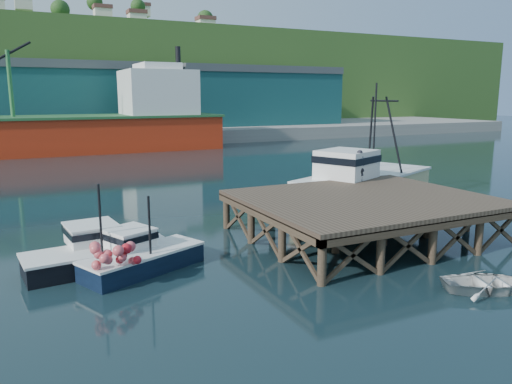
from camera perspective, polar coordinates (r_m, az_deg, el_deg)
ground at (r=23.64m, az=1.54°, el=-6.77°), size 300.00×300.00×0.00m
wharf at (r=25.94m, az=12.58°, el=-1.00°), size 12.00×10.00×2.62m
far_quay at (r=90.74m, az=-19.61°, el=6.45°), size 160.00×40.00×2.00m
warehouse_mid at (r=85.56m, az=-19.44°, el=9.91°), size 28.00×16.00×9.00m
warehouse_right at (r=94.08m, az=-0.70°, el=10.57°), size 30.00×16.00×9.00m
cargo_ship at (r=68.06m, az=-24.61°, el=6.73°), size 55.50×10.00×13.75m
hillside at (r=120.43m, az=-21.67°, el=12.05°), size 220.00×50.00×22.00m
boat_navy at (r=21.55m, az=-13.16°, el=-7.00°), size 5.55×3.91×3.27m
boat_black at (r=22.40m, az=-17.69°, el=-6.48°), size 6.22×5.20×3.73m
trawler at (r=34.18m, az=12.10°, el=1.39°), size 12.67×8.72×8.01m
dinghy at (r=20.79m, az=24.99°, el=-9.36°), size 4.03×3.55×0.69m
dockworker at (r=30.50m, az=11.68°, el=2.97°), size 0.82×0.69×1.90m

